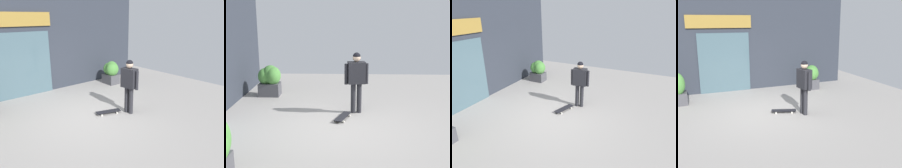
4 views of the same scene
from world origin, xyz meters
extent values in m
plane|color=#9E9993|center=(0.00, 0.00, 0.00)|extent=(12.00, 12.00, 0.00)
cube|color=#2D333D|center=(0.00, 3.18, 1.90)|extent=(8.99, 0.25, 3.81)
cube|color=#47606B|center=(-0.66, 3.04, 1.14)|extent=(1.94, 0.06, 2.29)
cylinder|color=#28282D|center=(1.10, -0.54, 0.40)|extent=(0.13, 0.13, 0.81)
cylinder|color=#28282D|center=(1.07, -0.39, 0.40)|extent=(0.13, 0.13, 0.81)
cube|color=#232328|center=(1.09, -0.47, 1.09)|extent=(0.32, 0.48, 0.57)
cylinder|color=#232328|center=(1.13, -0.73, 1.06)|extent=(0.09, 0.09, 0.54)
cylinder|color=#232328|center=(1.05, -0.20, 1.06)|extent=(0.09, 0.09, 0.54)
sphere|color=beige|center=(1.09, -0.47, 1.49)|extent=(0.21, 0.21, 0.21)
sphere|color=black|center=(1.09, -0.47, 1.52)|extent=(0.20, 0.20, 0.20)
cube|color=black|center=(0.57, -0.12, 0.07)|extent=(0.78, 0.44, 0.02)
cylinder|color=silver|center=(0.31, -0.15, 0.03)|extent=(0.06, 0.05, 0.05)
cylinder|color=silver|center=(0.38, 0.06, 0.03)|extent=(0.06, 0.05, 0.05)
cylinder|color=silver|center=(0.76, -0.30, 0.03)|extent=(0.06, 0.05, 0.05)
cylinder|color=silver|center=(0.84, -0.09, 0.03)|extent=(0.06, 0.05, 0.05)
cube|color=#47474C|center=(2.66, 2.24, 0.20)|extent=(0.49, 0.64, 0.41)
ellipsoid|color=#4C8C3D|center=(2.69, 2.21, 0.67)|extent=(0.54, 0.53, 0.61)
ellipsoid|color=#4C8C3D|center=(2.65, 2.11, 0.65)|extent=(0.57, 0.47, 0.57)
ellipsoid|color=#4C8C3D|center=(2.67, 2.38, 0.62)|extent=(0.49, 0.42, 0.51)
camera|label=1|loc=(-3.37, -4.91, 2.83)|focal=36.01mm
camera|label=2|loc=(-7.04, -0.27, 2.80)|focal=51.14mm
camera|label=3|loc=(-4.91, -2.74, 3.33)|focal=32.34mm
camera|label=4|loc=(-2.16, -7.29, 2.76)|focal=42.38mm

